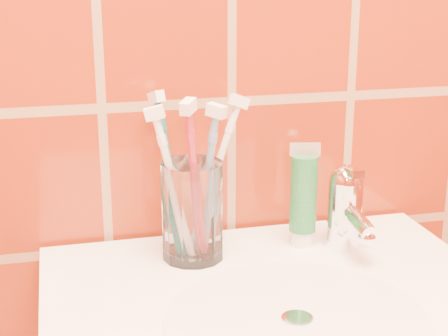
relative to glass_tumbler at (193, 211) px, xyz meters
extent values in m
cylinder|color=silver|center=(0.08, -0.20, -0.07)|extent=(0.30, 0.30, 0.00)
cylinder|color=white|center=(0.08, -0.20, -0.06)|extent=(0.04, 0.04, 0.00)
cylinder|color=white|center=(0.00, 0.00, 0.00)|extent=(0.11, 0.11, 0.13)
cylinder|color=white|center=(0.16, 0.00, -0.06)|extent=(0.03, 0.03, 0.02)
cylinder|color=#165E29|center=(0.16, 0.00, 0.01)|extent=(0.04, 0.04, 0.11)
cube|color=beige|center=(0.16, 0.00, 0.07)|extent=(0.04, 0.00, 0.02)
cylinder|color=white|center=(0.21, -0.01, -0.02)|extent=(0.05, 0.05, 0.09)
sphere|color=white|center=(0.21, -0.01, 0.03)|extent=(0.05, 0.05, 0.05)
cylinder|color=white|center=(0.21, -0.05, -0.01)|extent=(0.02, 0.09, 0.03)
cube|color=white|center=(0.21, -0.02, 0.05)|extent=(0.02, 0.06, 0.01)
camera|label=1|loc=(-0.17, -0.84, 0.32)|focal=55.00mm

